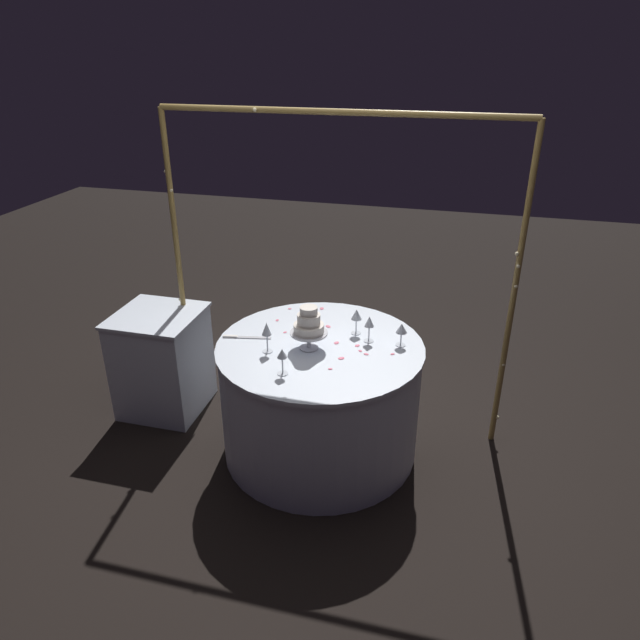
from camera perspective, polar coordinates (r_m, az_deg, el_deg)
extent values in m
plane|color=black|center=(3.85, 0.00, -12.39)|extent=(12.00, 12.00, 0.00)
cylinder|color=olive|center=(4.01, -13.73, 5.17)|extent=(0.04, 0.04, 2.02)
cylinder|color=olive|center=(3.58, 18.50, 1.98)|extent=(0.04, 0.04, 2.02)
cylinder|color=olive|center=(3.40, 1.68, 19.82)|extent=(2.15, 0.04, 0.04)
sphere|color=#F9EAB2|center=(3.85, -14.48, 12.30)|extent=(0.02, 0.02, 0.02)
sphere|color=#F9EAB2|center=(3.47, 18.84, 6.19)|extent=(0.02, 0.02, 0.02)
sphere|color=#F9EAB2|center=(3.68, -12.13, 19.78)|extent=(0.02, 0.02, 0.02)
sphere|color=#F9EAB2|center=(4.16, -12.87, 0.40)|extent=(0.02, 0.02, 0.02)
sphere|color=#F9EAB2|center=(3.76, 17.61, -4.18)|extent=(0.02, 0.02, 0.02)
sphere|color=#F9EAB2|center=(3.51, -6.45, 19.89)|extent=(0.02, 0.02, 0.02)
sphere|color=#F9EAB2|center=(4.10, -13.59, 1.98)|extent=(0.02, 0.02, 0.02)
sphere|color=#F9EAB2|center=(3.49, 18.95, 5.04)|extent=(0.02, 0.02, 0.02)
sphere|color=#F9EAB2|center=(3.45, -0.64, 19.92)|extent=(0.02, 0.02, 0.02)
sphere|color=#F9EAB2|center=(3.92, -14.45, 10.44)|extent=(0.02, 0.02, 0.02)
sphere|color=#F9EAB2|center=(3.98, 17.08, -9.16)|extent=(0.02, 0.02, 0.02)
sphere|color=#F9EAB2|center=(3.35, 5.64, 19.64)|extent=(0.02, 0.02, 0.02)
sphere|color=#F9EAB2|center=(3.86, -14.95, 13.96)|extent=(0.02, 0.02, 0.02)
sphere|color=#F9EAB2|center=(3.54, 18.75, 3.17)|extent=(0.02, 0.02, 0.02)
sphere|color=#F9EAB2|center=(3.32, 12.15, 19.15)|extent=(0.02, 0.02, 0.02)
sphere|color=#F9EAB2|center=(4.36, -12.58, -5.43)|extent=(0.02, 0.02, 0.02)
sphere|color=#F9EAB2|center=(3.77, 17.70, -3.75)|extent=(0.02, 0.02, 0.02)
sphere|color=#F9EAB2|center=(3.31, 18.69, 18.41)|extent=(0.02, 0.02, 0.02)
sphere|color=#F9EAB2|center=(3.91, -14.25, 10.09)|extent=(0.02, 0.02, 0.02)
cylinder|color=silver|center=(3.63, 0.00, -7.86)|extent=(1.22, 1.22, 0.73)
cylinder|color=silver|center=(3.43, 0.00, -2.65)|extent=(1.24, 1.24, 0.02)
cube|color=silver|center=(4.18, -15.25, -4.08)|extent=(0.53, 0.53, 0.71)
cube|color=silver|center=(4.02, -15.85, 0.43)|extent=(0.56, 0.56, 0.02)
cylinder|color=silver|center=(3.40, -1.09, -2.75)|extent=(0.11, 0.11, 0.01)
cylinder|color=silver|center=(3.37, -1.10, -2.02)|extent=(0.02, 0.02, 0.09)
cylinder|color=silver|center=(3.35, -1.11, -1.26)|extent=(0.22, 0.22, 0.01)
cylinder|color=silver|center=(3.34, -1.11, -0.81)|extent=(0.18, 0.18, 0.05)
cylinder|color=silver|center=(3.31, -1.12, 0.06)|extent=(0.13, 0.13, 0.06)
cylinder|color=silver|center=(3.29, -1.13, 0.92)|extent=(0.10, 0.10, 0.05)
cylinder|color=silver|center=(3.46, 7.94, -2.44)|extent=(0.06, 0.06, 0.00)
cylinder|color=silver|center=(3.44, 7.98, -1.82)|extent=(0.01, 0.01, 0.08)
cone|color=silver|center=(3.41, 8.05, -0.79)|extent=(0.07, 0.07, 0.06)
cylinder|color=silver|center=(3.49, 4.81, -2.06)|extent=(0.06, 0.06, 0.00)
cylinder|color=silver|center=(3.46, 4.84, -1.33)|extent=(0.01, 0.01, 0.10)
cone|color=silver|center=(3.43, 4.89, -0.14)|extent=(0.06, 0.06, 0.06)
cylinder|color=silver|center=(3.38, -5.18, -3.09)|extent=(0.06, 0.06, 0.00)
cylinder|color=silver|center=(3.35, -5.22, -2.25)|extent=(0.01, 0.01, 0.11)
cone|color=silver|center=(3.31, -5.28, -0.86)|extent=(0.06, 0.06, 0.07)
cylinder|color=silver|center=(3.15, -3.69, -5.28)|extent=(0.06, 0.06, 0.00)
cylinder|color=silver|center=(3.13, -3.72, -4.48)|extent=(0.01, 0.01, 0.10)
cone|color=silver|center=(3.09, -3.76, -3.28)|extent=(0.06, 0.06, 0.05)
cylinder|color=silver|center=(3.57, 3.56, -1.29)|extent=(0.06, 0.06, 0.00)
cylinder|color=silver|center=(3.55, 3.58, -0.59)|extent=(0.01, 0.01, 0.09)
cone|color=silver|center=(3.52, 3.62, 0.57)|extent=(0.07, 0.07, 0.06)
cube|color=silver|center=(3.53, -6.61, -1.73)|extent=(0.22, 0.06, 0.01)
cube|color=white|center=(3.56, -8.83, -1.61)|extent=(0.09, 0.04, 0.01)
ellipsoid|color=#EA6B84|center=(3.36, 7.16, -3.35)|extent=(0.03, 0.03, 0.00)
ellipsoid|color=#EA6B84|center=(3.19, 1.02, -4.84)|extent=(0.03, 0.02, 0.00)
ellipsoid|color=#EA6B84|center=(3.89, 0.18, 1.15)|extent=(0.03, 0.04, 0.00)
ellipsoid|color=#EA6B84|center=(3.45, 1.65, -2.26)|extent=(0.04, 0.04, 0.00)
ellipsoid|color=#EA6B84|center=(3.65, 0.81, -0.63)|extent=(0.05, 0.05, 0.00)
ellipsoid|color=#EA6B84|center=(3.43, 3.70, -2.53)|extent=(0.04, 0.04, 0.00)
ellipsoid|color=#EA6B84|center=(3.37, 4.00, -3.05)|extent=(0.03, 0.03, 0.00)
ellipsoid|color=#EA6B84|center=(3.89, -3.01, 1.12)|extent=(0.03, 0.03, 0.00)
ellipsoid|color=#EA6B84|center=(3.34, 4.57, -3.37)|extent=(0.03, 0.03, 0.00)
ellipsoid|color=#EA6B84|center=(3.29, 2.11, -3.79)|extent=(0.05, 0.04, 0.00)
ellipsoid|color=#EA6B84|center=(3.74, -4.24, -0.01)|extent=(0.02, 0.03, 0.00)
ellipsoid|color=#EA6B84|center=(3.58, -3.47, -1.21)|extent=(0.03, 0.03, 0.00)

